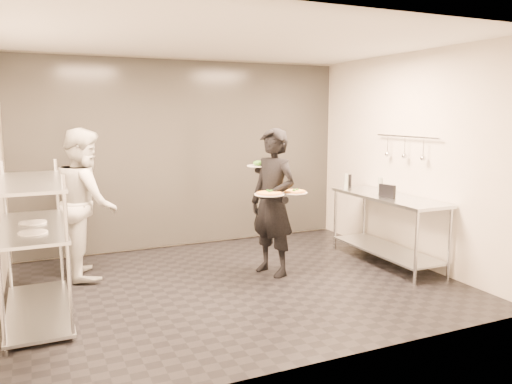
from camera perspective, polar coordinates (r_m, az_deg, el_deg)
name	(u,v)px	position (r m, az deg, el deg)	size (l,w,h in m)	color
room_shell	(204,158)	(6.79, -6.00, 3.84)	(5.00, 4.00, 2.80)	black
pass_rack	(34,240)	(5.40, -24.05, -5.07)	(0.60, 1.60, 1.50)	silver
prep_counter	(387,217)	(6.91, 14.78, -2.82)	(0.60, 1.80, 0.92)	silver
utensil_rail	(405,148)	(6.95, 16.69, 4.83)	(0.07, 1.20, 0.31)	silver
waiter	(273,202)	(6.18, 1.96, -1.19)	(0.67, 0.44, 1.83)	black
chef	(86,203)	(6.47, -18.87, -1.17)	(0.89, 0.70, 1.84)	beige
pizza_plate_near	(269,194)	(5.89, 1.54, -0.17)	(0.36, 0.36, 0.05)	white
pizza_plate_far	(295,192)	(6.07, 4.44, 0.02)	(0.31, 0.31, 0.05)	white
salad_plate	(258,164)	(6.33, 0.23, 3.18)	(0.28, 0.28, 0.07)	white
pos_monitor	(387,191)	(6.68, 14.75, 0.10)	(0.05, 0.24, 0.17)	black
bottle_green	(346,181)	(7.35, 10.26, 1.23)	(0.06, 0.06, 0.22)	#98A597
bottle_clear	(380,185)	(6.99, 14.02, 0.73)	(0.07, 0.07, 0.22)	#98A597
bottle_dark	(350,181)	(7.44, 10.64, 1.23)	(0.06, 0.06, 0.20)	black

